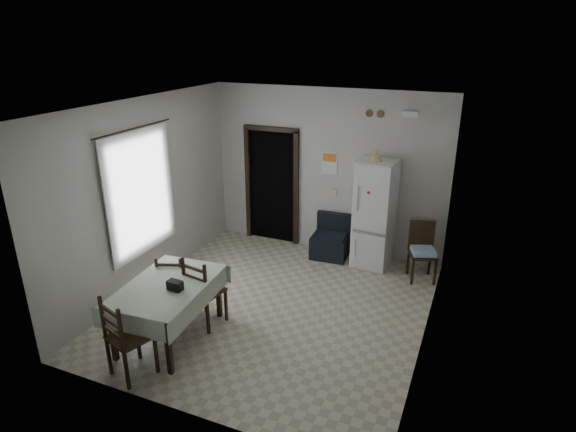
{
  "coord_description": "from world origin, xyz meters",
  "views": [
    {
      "loc": [
        2.53,
        -5.51,
        3.78
      ],
      "look_at": [
        0.0,
        0.5,
        1.25
      ],
      "focal_mm": 30.0,
      "sensor_mm": 36.0,
      "label": 1
    }
  ],
  "objects_px": {
    "fridge": "(375,214)",
    "dining_chair_far_left": "(174,282)",
    "corner_chair": "(423,253)",
    "dining_chair_far_right": "(205,290)",
    "dining_chair_near_head": "(130,336)",
    "navy_seat": "(330,237)",
    "dining_table": "(169,311)"
  },
  "relations": [
    {
      "from": "dining_chair_near_head",
      "to": "dining_chair_far_left",
      "type": "bearing_deg",
      "value": -56.36
    },
    {
      "from": "fridge",
      "to": "corner_chair",
      "type": "distance_m",
      "value": 1.0
    },
    {
      "from": "corner_chair",
      "to": "fridge",
      "type": "bearing_deg",
      "value": 143.33
    },
    {
      "from": "fridge",
      "to": "dining_chair_far_left",
      "type": "distance_m",
      "value": 3.42
    },
    {
      "from": "navy_seat",
      "to": "dining_chair_near_head",
      "type": "bearing_deg",
      "value": -109.55
    },
    {
      "from": "dining_chair_far_right",
      "to": "dining_chair_near_head",
      "type": "distance_m",
      "value": 1.26
    },
    {
      "from": "fridge",
      "to": "dining_table",
      "type": "xyz_separation_m",
      "value": [
        -1.92,
        -3.11,
        -0.53
      ]
    },
    {
      "from": "navy_seat",
      "to": "dining_chair_far_left",
      "type": "relative_size",
      "value": 0.83
    },
    {
      "from": "fridge",
      "to": "corner_chair",
      "type": "relative_size",
      "value": 1.94
    },
    {
      "from": "navy_seat",
      "to": "dining_chair_far_right",
      "type": "xyz_separation_m",
      "value": [
        -0.9,
        -2.64,
        0.13
      ]
    },
    {
      "from": "dining_chair_far_left",
      "to": "dining_table",
      "type": "bearing_deg",
      "value": 99.1
    },
    {
      "from": "navy_seat",
      "to": "dining_chair_far_right",
      "type": "distance_m",
      "value": 2.8
    },
    {
      "from": "dining_chair_far_right",
      "to": "dining_chair_near_head",
      "type": "bearing_deg",
      "value": 89.26
    },
    {
      "from": "navy_seat",
      "to": "dining_chair_near_head",
      "type": "xyz_separation_m",
      "value": [
        -1.13,
        -3.88,
        0.15
      ]
    },
    {
      "from": "dining_table",
      "to": "dining_chair_near_head",
      "type": "xyz_separation_m",
      "value": [
        0.03,
        -0.78,
        0.13
      ]
    },
    {
      "from": "fridge",
      "to": "dining_chair_near_head",
      "type": "xyz_separation_m",
      "value": [
        -1.89,
        -3.88,
        -0.4
      ]
    },
    {
      "from": "fridge",
      "to": "dining_chair_far_right",
      "type": "relative_size",
      "value": 1.8
    },
    {
      "from": "navy_seat",
      "to": "dining_chair_far_left",
      "type": "bearing_deg",
      "value": -123.66
    },
    {
      "from": "dining_chair_far_right",
      "to": "dining_chair_far_left",
      "type": "bearing_deg",
      "value": -0.22
    },
    {
      "from": "fridge",
      "to": "dining_chair_near_head",
      "type": "distance_m",
      "value": 4.34
    },
    {
      "from": "fridge",
      "to": "dining_chair_far_right",
      "type": "bearing_deg",
      "value": -117.36
    },
    {
      "from": "dining_table",
      "to": "dining_chair_far_right",
      "type": "height_order",
      "value": "dining_chair_far_right"
    },
    {
      "from": "corner_chair",
      "to": "dining_chair_far_left",
      "type": "xyz_separation_m",
      "value": [
        -3.11,
        -2.3,
        -0.02
      ]
    },
    {
      "from": "dining_table",
      "to": "fridge",
      "type": "bearing_deg",
      "value": 54.17
    },
    {
      "from": "fridge",
      "to": "corner_chair",
      "type": "height_order",
      "value": "fridge"
    },
    {
      "from": "fridge",
      "to": "dining_chair_far_left",
      "type": "relative_size",
      "value": 2.04
    },
    {
      "from": "dining_chair_far_right",
      "to": "dining_chair_near_head",
      "type": "relative_size",
      "value": 0.98
    },
    {
      "from": "fridge",
      "to": "dining_chair_near_head",
      "type": "relative_size",
      "value": 1.76
    },
    {
      "from": "fridge",
      "to": "dining_chair_far_left",
      "type": "xyz_separation_m",
      "value": [
        -2.24,
        -2.54,
        -0.47
      ]
    },
    {
      "from": "corner_chair",
      "to": "dining_chair_near_head",
      "type": "bearing_deg",
      "value": -148.33
    },
    {
      "from": "navy_seat",
      "to": "corner_chair",
      "type": "relative_size",
      "value": 0.79
    },
    {
      "from": "corner_chair",
      "to": "dining_chair_far_left",
      "type": "relative_size",
      "value": 1.05
    }
  ]
}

